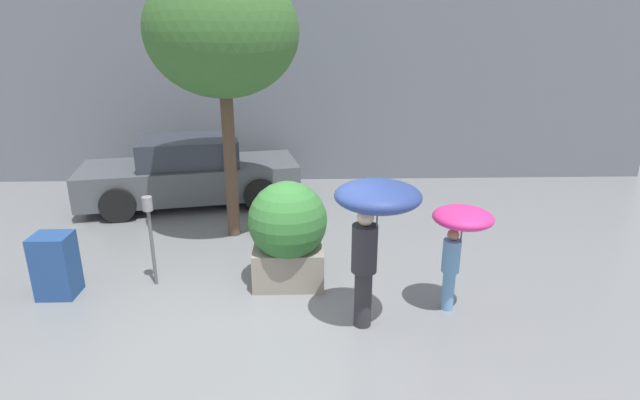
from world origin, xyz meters
The scene contains 9 objects.
ground_plane centered at (0.00, 0.00, 0.00)m, with size 40.00×40.00×0.00m, color slate.
building_facade centered at (0.00, 6.50, 3.00)m, with size 18.00×0.30×6.00m.
planter_box centered at (0.27, 0.91, 0.83)m, with size 1.11×1.11×1.54m.
person_adult centered at (1.32, -0.25, 1.51)m, with size 1.00×1.00×1.88m.
person_child centered at (2.45, 0.09, 1.16)m, with size 0.75×0.75×1.44m.
parked_car_near centered at (-1.90, 4.64, 0.65)m, with size 4.67×2.53×1.41m.
street_tree centered at (-0.78, 2.81, 3.47)m, with size 2.47×2.47×4.54m.
parking_meter centered at (-1.67, 0.95, 0.96)m, with size 0.14×0.14×1.34m.
newspaper_box centered at (-2.92, 0.68, 0.45)m, with size 0.50×0.44×0.90m.
Camera 1 is at (0.52, -5.63, 3.49)m, focal length 28.00 mm.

